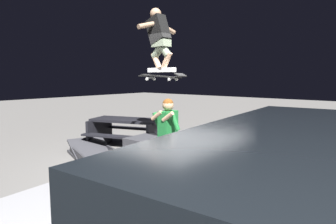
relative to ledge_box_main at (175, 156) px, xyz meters
name	(u,v)px	position (x,y,z in m)	size (l,w,h in m)	color
ground_plane	(166,170)	(0.11, 0.11, -0.27)	(40.00, 40.00, 0.00)	slate
ledge_box_main	(175,156)	(0.00, 0.00, 0.00)	(2.01, 0.77, 0.55)	#38383D
person_sitting_on_ledge	(164,134)	(-0.11, 0.44, 0.51)	(0.59, 0.76, 1.38)	#2D3856
skateboard	(161,76)	(0.09, 0.28, 1.49)	(1.03, 0.28, 0.13)	black
skater_airborne	(159,37)	(0.15, 0.27, 2.18)	(0.63, 0.89, 1.12)	white
kicker_ramp	(92,153)	(2.01, 0.41, -0.21)	(1.47, 1.19, 0.42)	#38383D
picnic_table_back	(127,129)	(1.88, -0.52, 0.23)	(2.06, 1.84, 0.75)	black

